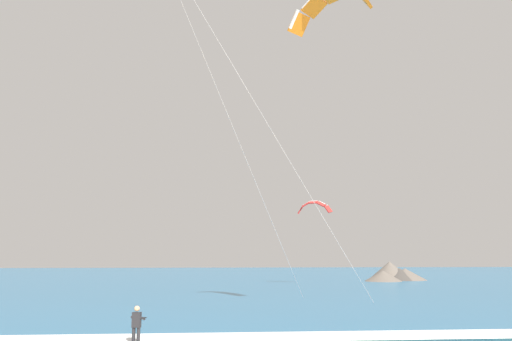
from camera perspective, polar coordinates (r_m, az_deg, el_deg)
sea at (r=82.02m, az=-6.60°, el=-11.78°), size 200.00×120.00×0.20m
surf_foam at (r=23.31m, az=-11.41°, el=-17.78°), size 200.00×2.36×0.04m
kitesurfer at (r=21.94m, az=-13.13°, el=-16.37°), size 0.60×0.59×1.69m
kite_primary at (r=34.08m, az=8.15°, el=17.89°), size 12.32×10.15×19.06m
kite_distant at (r=60.86m, az=6.42°, el=-3.93°), size 3.91×2.58×1.55m
headland_right at (r=75.30m, az=15.17°, el=-11.02°), size 10.26×9.93×2.74m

